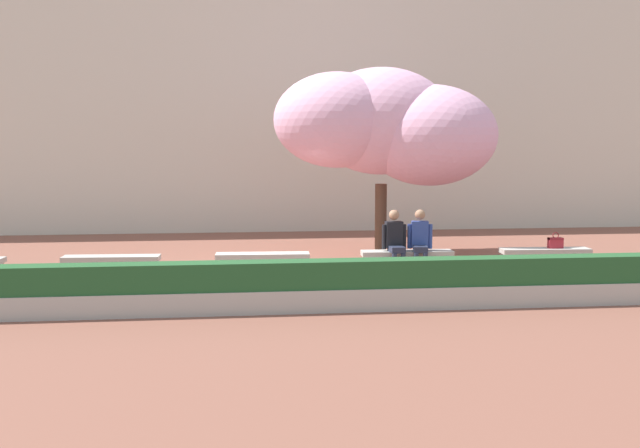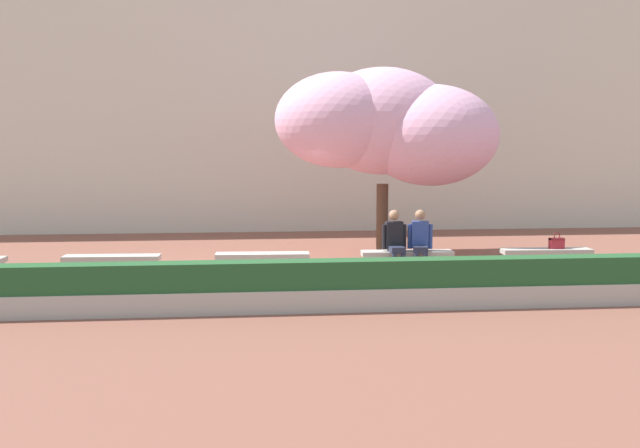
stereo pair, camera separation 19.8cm
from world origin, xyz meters
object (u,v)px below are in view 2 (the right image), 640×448
at_px(person_seated_left, 395,239).
at_px(cherry_tree_main, 389,126).
at_px(stone_bench_center, 262,260).
at_px(stone_bench_near_west, 112,263).
at_px(stone_bench_east_end, 546,256).
at_px(handbag, 557,242).
at_px(stone_bench_near_east, 407,258).
at_px(person_seated_right, 420,239).

height_order(person_seated_left, cherry_tree_main, cherry_tree_main).
bearing_deg(stone_bench_center, cherry_tree_main, 37.01).
relative_size(stone_bench_near_west, person_seated_left, 1.46).
bearing_deg(person_seated_left, stone_bench_east_end, 0.95).
distance_m(stone_bench_east_end, cherry_tree_main, 4.58).
xyz_separation_m(stone_bench_center, stone_bench_east_end, (5.90, 0.00, 0.00)).
relative_size(stone_bench_center, handbag, 5.57).
height_order(stone_bench_near_east, handbag, handbag).
distance_m(person_seated_left, handbag, 3.44).
distance_m(handbag, cherry_tree_main, 4.57).
distance_m(stone_bench_center, person_seated_left, 2.72).
bearing_deg(cherry_tree_main, stone_bench_center, -142.99).
distance_m(stone_bench_center, stone_bench_east_end, 5.90).
xyz_separation_m(stone_bench_east_end, cherry_tree_main, (-2.91, 2.26, 2.72)).
relative_size(stone_bench_east_end, person_seated_right, 1.46).
xyz_separation_m(stone_bench_near_west, stone_bench_center, (2.95, 0.00, 0.00)).
xyz_separation_m(person_seated_right, cherry_tree_main, (-0.21, 2.31, 2.32)).
xyz_separation_m(stone_bench_near_west, person_seated_right, (6.16, -0.05, 0.39)).
xyz_separation_m(stone_bench_center, stone_bench_near_east, (2.95, 0.00, 0.00)).
bearing_deg(stone_bench_near_east, person_seated_left, -168.61).
relative_size(stone_bench_near_west, stone_bench_east_end, 1.00).
relative_size(person_seated_right, cherry_tree_main, 0.25).
relative_size(stone_bench_near_west, stone_bench_center, 1.00).
bearing_deg(stone_bench_near_west, handbag, 0.03).
bearing_deg(stone_bench_near_east, stone_bench_east_end, 0.00).
height_order(person_seated_left, handbag, person_seated_left).
bearing_deg(handbag, cherry_tree_main, 144.26).
relative_size(stone_bench_east_end, person_seated_left, 1.46).
relative_size(person_seated_left, person_seated_right, 1.00).
xyz_separation_m(stone_bench_east_end, person_seated_right, (-2.70, -0.05, 0.39)).
bearing_deg(stone_bench_near_east, person_seated_right, -11.58).
bearing_deg(person_seated_right, stone_bench_near_west, 179.51).
distance_m(stone_bench_near_west, stone_bench_center, 2.95).
height_order(stone_bench_center, stone_bench_east_end, same).
xyz_separation_m(stone_bench_near_west, person_seated_left, (5.64, -0.05, 0.39)).
bearing_deg(stone_bench_near_east, stone_bench_center, 180.00).
height_order(stone_bench_center, stone_bench_near_east, same).
bearing_deg(cherry_tree_main, person_seated_right, -84.73).
bearing_deg(stone_bench_center, stone_bench_near_east, 0.00).
distance_m(stone_bench_near_west, handbag, 9.08).
bearing_deg(stone_bench_center, stone_bench_east_end, 0.00).
distance_m(person_seated_right, cherry_tree_main, 3.28).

